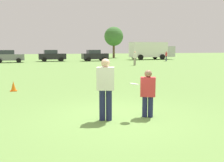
{
  "coord_description": "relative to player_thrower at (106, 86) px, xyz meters",
  "views": [
    {
      "loc": [
        -2.6,
        -6.81,
        2.05
      ],
      "look_at": [
        0.12,
        0.91,
        0.99
      ],
      "focal_mm": 40.26,
      "sensor_mm": 36.0,
      "label": 1
    }
  ],
  "objects": [
    {
      "name": "parked_car_near_right",
      "position": [
        2.15,
        34.41,
        -0.08
      ],
      "size": [
        4.21,
        2.23,
        1.82
      ],
      "color": "black",
      "rests_on": "ground"
    },
    {
      "name": "tree_east_birch",
      "position": [
        16.67,
        45.56,
        3.63
      ],
      "size": [
        4.14,
        4.14,
        6.74
      ],
      "color": "brown",
      "rests_on": "ground"
    },
    {
      "name": "bystander_sideline_watcher",
      "position": [
        19.54,
        28.61,
        -0.09
      ],
      "size": [
        0.42,
        0.51,
        1.61
      ],
      "color": "#1E234C",
      "rests_on": "ground"
    },
    {
      "name": "parked_car_mid_right",
      "position": [
        -4.16,
        32.81,
        -0.08
      ],
      "size": [
        4.21,
        2.23,
        1.82
      ],
      "color": "slate",
      "rests_on": "ground"
    },
    {
      "name": "player_thrower",
      "position": [
        0.0,
        0.0,
        0.0
      ],
      "size": [
        0.56,
        0.43,
        1.77
      ],
      "color": "#1E234C",
      "rests_on": "ground"
    },
    {
      "name": "parked_car_far_right",
      "position": [
        8.92,
        33.31,
        -0.08
      ],
      "size": [
        4.21,
        2.23,
        1.82
      ],
      "color": "black",
      "rests_on": "ground"
    },
    {
      "name": "ground_plane",
      "position": [
        0.44,
        0.13,
        -1.0
      ],
      "size": [
        179.03,
        179.03,
        0.0
      ],
      "primitive_type": "plane",
      "color": "#6B9347"
    },
    {
      "name": "frisbee",
      "position": [
        0.8,
        -0.21,
        0.04
      ],
      "size": [
        0.27,
        0.27,
        0.07
      ],
      "color": "white"
    },
    {
      "name": "bystander_far_jogger",
      "position": [
        10.62,
        21.23,
        -0.02
      ],
      "size": [
        0.55,
        0.46,
        1.73
      ],
      "color": "gray",
      "rests_on": "ground"
    },
    {
      "name": "box_truck",
      "position": [
        20.39,
        35.24,
        0.75
      ],
      "size": [
        8.51,
        3.04,
        3.18
      ],
      "color": "white",
      "rests_on": "ground"
    },
    {
      "name": "player_defender",
      "position": [
        1.3,
        -0.09,
        -0.21
      ],
      "size": [
        0.51,
        0.43,
        1.42
      ],
      "color": "#1E234C",
      "rests_on": "ground"
    },
    {
      "name": "traffic_cone",
      "position": [
        -2.67,
        6.22,
        -0.77
      ],
      "size": [
        0.32,
        0.32,
        0.48
      ],
      "color": "#D8590C",
      "rests_on": "ground"
    }
  ]
}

